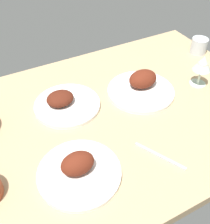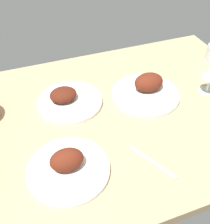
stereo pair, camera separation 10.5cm
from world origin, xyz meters
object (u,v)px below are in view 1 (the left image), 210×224
at_px(water_tumbler, 199,46).
at_px(plate_near_viewer, 79,170).
at_px(plate_far_side, 65,103).
at_px(fork_loose, 160,156).
at_px(wine_glass, 203,65).
at_px(plate_center_main, 142,86).

bearing_deg(water_tumbler, plate_near_viewer, -154.82).
xyz_separation_m(plate_far_side, fork_loose, (0.18, -0.38, -0.01)).
distance_m(plate_far_side, fork_loose, 0.42).
relative_size(water_tumbler, fork_loose, 0.43).
bearing_deg(plate_near_viewer, plate_far_side, 75.43).
relative_size(plate_near_viewer, wine_glass, 1.87).
bearing_deg(water_tumbler, wine_glass, -131.98).
height_order(plate_near_viewer, fork_loose, plate_near_viewer).
height_order(plate_near_viewer, wine_glass, wine_glass).
xyz_separation_m(plate_center_main, plate_near_viewer, (-0.40, -0.26, -0.00)).
xyz_separation_m(wine_glass, water_tumbler, (0.19, 0.21, -0.06)).
relative_size(plate_near_viewer, fork_loose, 1.42).
height_order(plate_center_main, wine_glass, wine_glass).
distance_m(plate_center_main, plate_near_viewer, 0.48).
bearing_deg(plate_center_main, plate_far_side, 169.72).
relative_size(wine_glass, water_tumbler, 1.75).
height_order(plate_center_main, plate_near_viewer, plate_center_main).
distance_m(plate_near_viewer, wine_glass, 0.68).
bearing_deg(wine_glass, fork_loose, -147.12).
bearing_deg(wine_glass, plate_far_side, 166.76).
bearing_deg(fork_loose, wine_glass, -83.82).
xyz_separation_m(plate_far_side, wine_glass, (0.57, -0.13, 0.08)).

